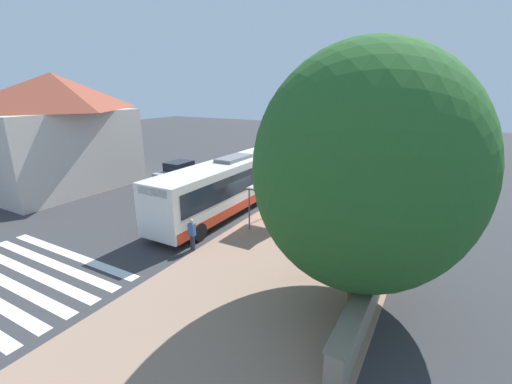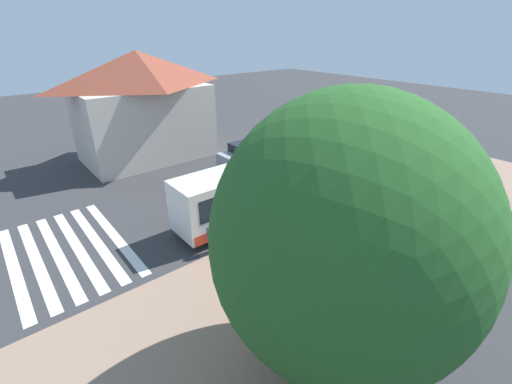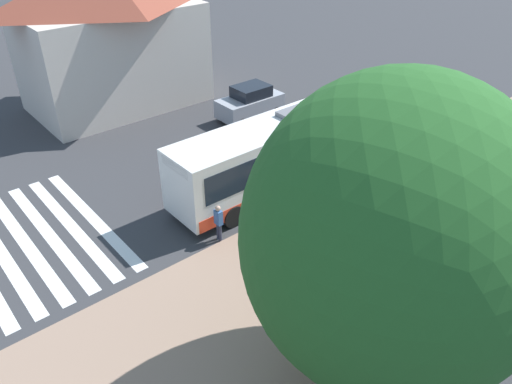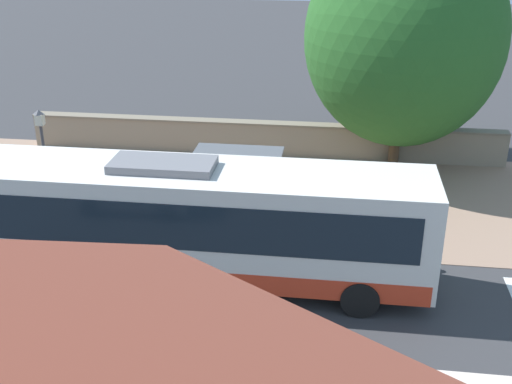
{
  "view_description": "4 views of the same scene",
  "coord_description": "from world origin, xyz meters",
  "px_view_note": "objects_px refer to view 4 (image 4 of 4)",
  "views": [
    {
      "loc": [
        -10.27,
        16.96,
        7.78
      ],
      "look_at": [
        -1.01,
        0.57,
        2.05
      ],
      "focal_mm": 24.0,
      "sensor_mm": 36.0,
      "label": 1
    },
    {
      "loc": [
        -12.57,
        12.46,
        10.5
      ],
      "look_at": [
        1.05,
        1.23,
        1.98
      ],
      "focal_mm": 24.0,
      "sensor_mm": 36.0,
      "label": 2
    },
    {
      "loc": [
        -13.22,
        14.21,
        12.64
      ],
      "look_at": [
        0.72,
        2.53,
        1.03
      ],
      "focal_mm": 35.0,
      "sensor_mm": 36.0,
      "label": 3
    },
    {
      "loc": [
        16.99,
        3.17,
        9.55
      ],
      "look_at": [
        0.53,
        0.97,
        2.25
      ],
      "focal_mm": 45.0,
      "sensor_mm": 36.0,
      "label": 4
    }
  ],
  "objects_px": {
    "bus": "(199,221)",
    "pedestrian": "(395,234)",
    "shade_tree": "(404,38)",
    "bus_shelter": "(238,164)",
    "street_lamp_near": "(45,158)",
    "bench": "(173,199)"
  },
  "relations": [
    {
      "from": "pedestrian",
      "to": "street_lamp_near",
      "type": "bearing_deg",
      "value": -96.34
    },
    {
      "from": "pedestrian",
      "to": "shade_tree",
      "type": "relative_size",
      "value": 0.18
    },
    {
      "from": "bus",
      "to": "bus_shelter",
      "type": "height_order",
      "value": "bus"
    },
    {
      "from": "pedestrian",
      "to": "bench",
      "type": "relative_size",
      "value": 1.03
    },
    {
      "from": "bus",
      "to": "bus_shelter",
      "type": "distance_m",
      "value": 3.72
    },
    {
      "from": "bench",
      "to": "bus_shelter",
      "type": "bearing_deg",
      "value": 76.05
    },
    {
      "from": "bus_shelter",
      "to": "shade_tree",
      "type": "distance_m",
      "value": 8.66
    },
    {
      "from": "pedestrian",
      "to": "street_lamp_near",
      "type": "relative_size",
      "value": 0.43
    },
    {
      "from": "street_lamp_near",
      "to": "bus",
      "type": "bearing_deg",
      "value": 63.37
    },
    {
      "from": "bench",
      "to": "shade_tree",
      "type": "bearing_deg",
      "value": 124.85
    },
    {
      "from": "bus",
      "to": "street_lamp_near",
      "type": "xyz_separation_m",
      "value": [
        -2.81,
        -5.61,
        0.5
      ]
    },
    {
      "from": "pedestrian",
      "to": "bench",
      "type": "xyz_separation_m",
      "value": [
        -2.68,
        -7.29,
        -0.5
      ]
    },
    {
      "from": "shade_tree",
      "to": "bench",
      "type": "bearing_deg",
      "value": -55.15
    },
    {
      "from": "bus",
      "to": "bench",
      "type": "bearing_deg",
      "value": -156.16
    },
    {
      "from": "bus_shelter",
      "to": "bus",
      "type": "bearing_deg",
      "value": -7.29
    },
    {
      "from": "pedestrian",
      "to": "bus",
      "type": "bearing_deg",
      "value": -73.59
    },
    {
      "from": "bus_shelter",
      "to": "street_lamp_near",
      "type": "xyz_separation_m",
      "value": [
        0.87,
        -6.08,
        0.25
      ]
    },
    {
      "from": "pedestrian",
      "to": "shade_tree",
      "type": "distance_m",
      "value": 9.14
    },
    {
      "from": "shade_tree",
      "to": "bus_shelter",
      "type": "bearing_deg",
      "value": -42.09
    },
    {
      "from": "street_lamp_near",
      "to": "bench",
      "type": "bearing_deg",
      "value": 111.33
    },
    {
      "from": "bus",
      "to": "pedestrian",
      "type": "xyz_separation_m",
      "value": [
        -1.59,
        5.4,
        -0.86
      ]
    },
    {
      "from": "bus_shelter",
      "to": "pedestrian",
      "type": "height_order",
      "value": "bus_shelter"
    }
  ]
}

